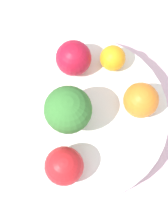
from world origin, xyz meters
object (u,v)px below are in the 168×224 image
at_px(broccoli, 68,110).
at_px(orange_front, 141,100).
at_px(apple_green, 64,166).
at_px(apple_red, 74,58).
at_px(orange_back, 113,58).
at_px(bowl, 84,118).

height_order(broccoli, orange_front, broccoli).
bearing_deg(apple_green, apple_red, 153.13).
height_order(broccoli, orange_back, broccoli).
relative_size(bowl, apple_red, 4.76).
distance_m(broccoli, orange_front, 0.10).
distance_m(orange_front, orange_back, 0.08).
relative_size(bowl, orange_front, 4.91).
xyz_separation_m(apple_red, apple_green, (0.14, -0.07, 0.00)).
xyz_separation_m(broccoli, apple_red, (-0.07, 0.04, -0.02)).
xyz_separation_m(apple_red, orange_back, (0.02, 0.05, -0.01)).
bearing_deg(broccoli, orange_front, 79.03).
relative_size(bowl, orange_back, 6.52).
xyz_separation_m(bowl, apple_red, (-0.07, 0.02, 0.05)).
relative_size(apple_red, orange_front, 1.03).
distance_m(broccoli, orange_back, 0.11).
bearing_deg(apple_red, broccoli, -26.90).
height_order(bowl, apple_red, apple_red).
bearing_deg(apple_green, bowl, 138.93).
xyz_separation_m(apple_red, orange_front, (0.09, 0.06, -0.00)).
distance_m(bowl, broccoli, 0.07).
xyz_separation_m(orange_front, orange_back, (-0.07, -0.01, -0.01)).
xyz_separation_m(apple_green, orange_back, (-0.12, 0.12, -0.01)).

